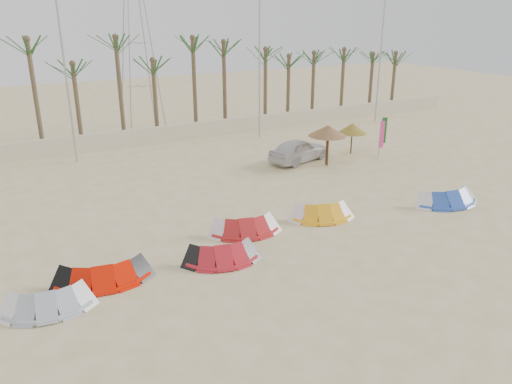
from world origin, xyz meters
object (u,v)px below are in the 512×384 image
kite_red_left (101,269)px  car (299,150)px  kite_red_mid (219,250)px  parasol_mid (329,131)px  parasol_right (352,128)px  kite_red_right (242,223)px  kite_orange (318,210)px  kite_grey (46,297)px  parasol_left (327,131)px  kite_blue (443,195)px

kite_red_left → car: 17.79m
kite_red_mid → parasol_mid: size_ratio=1.26×
parasol_right → car: 4.45m
kite_red_right → parasol_right: (12.79, 8.00, 1.39)m
kite_orange → parasol_mid: bearing=50.7°
kite_grey → kite_red_mid: size_ratio=0.96×
parasol_right → kite_red_mid: bearing=-146.2°
kite_red_mid → parasol_right: parasol_right is taller
kite_red_mid → parasol_left: parasol_left is taller
kite_grey → kite_blue: same height
car → kite_red_mid: bearing=117.6°
parasol_right → kite_red_left: bearing=-154.5°
kite_red_mid → parasol_right: 17.96m
parasol_left → car: bearing=128.9°
kite_red_left → car: car is taller
kite_red_right → parasol_right: 15.15m
kite_red_mid → parasol_left: bearing=36.4°
kite_orange → parasol_left: parasol_left is taller
kite_blue → car: size_ratio=0.83×
kite_orange → parasol_right: (8.76, 8.33, 1.40)m
kite_blue → car: 10.33m
kite_red_left → parasol_right: parasol_right is taller
kite_grey → car: car is taller
kite_orange → kite_grey: bearing=-171.2°
kite_grey → parasol_mid: 20.37m
parasol_left → parasol_mid: 0.25m
kite_grey → kite_blue: 19.68m
kite_red_left → parasol_left: bearing=26.0°
kite_red_right → car: (8.47, 8.17, 0.35)m
kite_grey → car: size_ratio=0.71×
kite_red_mid → kite_red_right: 2.86m
kite_orange → kite_red_left: bearing=-175.1°
kite_red_left → parasol_left: (16.29, 7.93, 1.85)m
kite_red_left → kite_grey: bearing=-153.2°
kite_red_left → kite_red_right: size_ratio=1.08×
kite_grey → kite_blue: bearing=1.3°
kite_red_right → kite_orange: 4.05m
kite_red_mid → kite_orange: 6.33m
parasol_left → parasol_mid: parasol_mid is taller
kite_red_mid → kite_grey: bearing=-177.1°
kite_grey → car: 20.12m
parasol_mid → car: size_ratio=0.59×
kite_red_right → parasol_mid: 11.70m
kite_blue → parasol_left: size_ratio=1.43×
kite_grey → kite_orange: bearing=8.8°
kite_red_mid → car: bearing=43.8°
parasol_mid → parasol_right: (3.21, 1.55, -0.48)m
kite_red_right → parasol_mid: parasol_mid is taller
kite_orange → kite_blue: same height
kite_grey → kite_red_mid: bearing=2.9°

